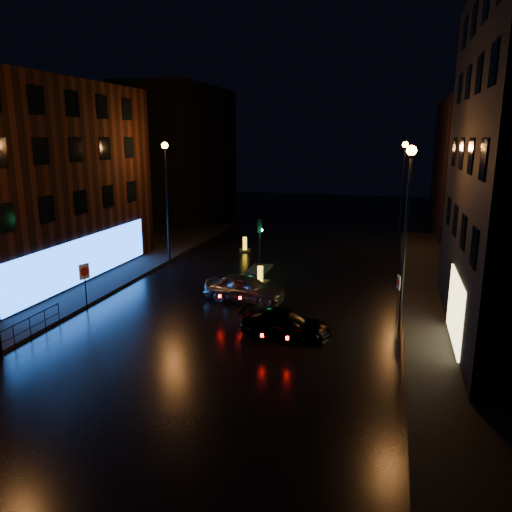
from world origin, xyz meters
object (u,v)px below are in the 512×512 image
(dark_sedan, at_px, (286,324))
(bollard_near, at_px, (260,279))
(silver_hatchback, at_px, (245,288))
(road_sign_right, at_px, (399,286))
(bollard_far, at_px, (245,248))
(traffic_signal, at_px, (260,263))
(road_sign_left, at_px, (85,275))

(dark_sedan, xyz_separation_m, bollard_near, (-3.22, 7.71, -0.35))
(silver_hatchback, height_order, road_sign_right, road_sign_right)
(silver_hatchback, xyz_separation_m, bollard_far, (-3.49, 11.66, -0.51))
(bollard_near, bearing_deg, bollard_far, 121.42)
(traffic_signal, bearing_deg, bollard_far, 116.68)
(bollard_near, bearing_deg, silver_hatchback, -79.94)
(dark_sedan, height_order, road_sign_right, road_sign_right)
(dark_sedan, height_order, road_sign_left, road_sign_left)
(traffic_signal, height_order, road_sign_right, traffic_signal)
(silver_hatchback, xyz_separation_m, road_sign_left, (-7.58, -3.38, 1.06))
(dark_sedan, bearing_deg, road_sign_right, -48.89)
(traffic_signal, height_order, dark_sedan, traffic_signal)
(silver_hatchback, distance_m, bollard_near, 3.55)
(road_sign_left, bearing_deg, silver_hatchback, 45.05)
(silver_hatchback, height_order, bollard_far, silver_hatchback)
(silver_hatchback, xyz_separation_m, bollard_near, (-0.08, 3.51, -0.51))
(bollard_near, distance_m, road_sign_left, 10.31)
(traffic_signal, bearing_deg, dark_sedan, -69.31)
(traffic_signal, distance_m, bollard_near, 3.13)
(silver_hatchback, bearing_deg, road_sign_right, -86.65)
(road_sign_right, bearing_deg, silver_hatchback, -15.32)
(dark_sedan, distance_m, bollard_far, 17.20)
(bollard_far, xyz_separation_m, road_sign_right, (11.46, -11.87, 1.33))
(dark_sedan, relative_size, bollard_far, 2.76)
(road_sign_right, bearing_deg, traffic_signal, -50.97)
(dark_sedan, height_order, bollard_near, dark_sedan)
(traffic_signal, relative_size, dark_sedan, 0.85)
(traffic_signal, bearing_deg, road_sign_right, -37.16)
(road_sign_left, bearing_deg, dark_sedan, 16.63)
(traffic_signal, distance_m, silver_hatchback, 6.59)
(silver_hatchback, bearing_deg, traffic_signal, 12.76)
(bollard_far, bearing_deg, traffic_signal, -82.46)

